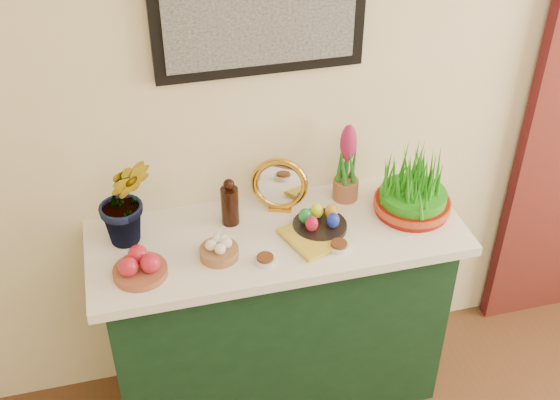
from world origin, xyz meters
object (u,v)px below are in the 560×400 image
(sideboard, at_px, (277,320))
(mirror, at_px, (280,185))
(hyacinth_green, at_px, (123,186))
(book, at_px, (292,245))
(wheatgrass_sabzeh, at_px, (414,188))

(sideboard, distance_m, mirror, 0.59)
(hyacinth_green, xyz_separation_m, book, (0.56, -0.19, -0.22))
(sideboard, xyz_separation_m, book, (0.03, -0.11, 0.48))
(mirror, bearing_deg, sideboard, -108.33)
(sideboard, bearing_deg, hyacinth_green, 170.95)
(book, bearing_deg, hyacinth_green, 141.76)
(hyacinth_green, relative_size, mirror, 2.15)
(hyacinth_green, bearing_deg, mirror, 8.99)
(mirror, distance_m, wheatgrass_sabzeh, 0.51)
(wheatgrass_sabzeh, bearing_deg, hyacinth_green, 175.39)
(sideboard, xyz_separation_m, wheatgrass_sabzeh, (0.54, -0.00, 0.57))
(sideboard, height_order, mirror, mirror)
(sideboard, relative_size, hyacinth_green, 2.72)
(mirror, bearing_deg, hyacinth_green, -173.95)
(mirror, height_order, book, mirror)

